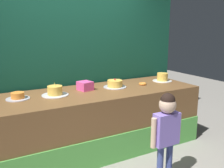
# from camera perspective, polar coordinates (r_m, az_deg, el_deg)

# --- Properties ---
(ground_plane) EXTENTS (12.00, 12.00, 0.00)m
(ground_plane) POSITION_cam_1_polar(r_m,az_deg,el_deg) (3.43, -1.53, -18.34)
(ground_plane) COLOR gray
(stage_platform) EXTENTS (3.32, 1.04, 0.89)m
(stage_platform) POSITION_cam_1_polar(r_m,az_deg,el_deg) (3.65, -5.25, -8.68)
(stage_platform) COLOR brown
(stage_platform) RESTS_ON ground_plane
(curtain_backdrop) EXTENTS (3.89, 0.08, 2.71)m
(curtain_backdrop) POSITION_cam_1_polar(r_m,az_deg,el_deg) (3.99, -9.08, 6.56)
(curtain_backdrop) COLOR #144C38
(curtain_backdrop) RESTS_ON ground_plane
(child_figure) EXTENTS (0.42, 0.19, 1.08)m
(child_figure) POSITION_cam_1_polar(r_m,az_deg,el_deg) (2.86, 12.53, -9.51)
(child_figure) COLOR #3F4C8C
(child_figure) RESTS_ON ground_plane
(pink_box) EXTENTS (0.22, 0.23, 0.13)m
(pink_box) POSITION_cam_1_polar(r_m,az_deg,el_deg) (3.61, -6.26, -0.42)
(pink_box) COLOR #F350A1
(pink_box) RESTS_ON stage_platform
(donut) EXTENTS (0.12, 0.12, 0.04)m
(donut) POSITION_cam_1_polar(r_m,az_deg,el_deg) (3.96, 7.12, 0.05)
(donut) COLOR orange
(donut) RESTS_ON stage_platform
(cake_left) EXTENTS (0.30, 0.30, 0.09)m
(cake_left) POSITION_cam_1_polar(r_m,az_deg,el_deg) (3.36, -21.05, -2.69)
(cake_left) COLOR silver
(cake_left) RESTS_ON stage_platform
(cake_center) EXTENTS (0.36, 0.36, 0.19)m
(cake_center) POSITION_cam_1_polar(r_m,az_deg,el_deg) (3.39, -13.09, -1.65)
(cake_center) COLOR silver
(cake_center) RESTS_ON stage_platform
(cake_right) EXTENTS (0.35, 0.35, 0.14)m
(cake_right) POSITION_cam_1_polar(r_m,az_deg,el_deg) (3.77, 0.68, -0.02)
(cake_right) COLOR silver
(cake_right) RESTS_ON stage_platform
(cake_far_right) EXTENTS (0.33, 0.33, 0.14)m
(cake_far_right) POSITION_cam_1_polar(r_m,az_deg,el_deg) (4.30, 11.61, 1.46)
(cake_far_right) COLOR white
(cake_far_right) RESTS_ON stage_platform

